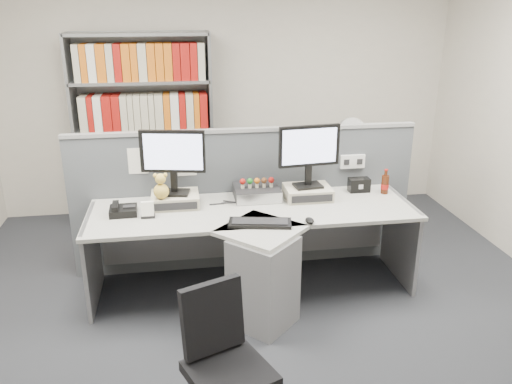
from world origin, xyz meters
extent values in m
plane|color=#303238|center=(0.00, 0.00, 0.00)|extent=(5.50, 5.50, 0.00)
cube|color=beige|center=(0.00, 2.75, 1.35)|extent=(5.00, 0.04, 2.70)
cube|color=#51555C|center=(0.00, 1.25, 0.62)|extent=(3.00, 0.05, 1.25)
cube|color=#A1A1A6|center=(0.00, 1.25, 1.26)|extent=(3.00, 0.07, 0.03)
cube|color=white|center=(0.95, 1.22, 0.95)|extent=(0.22, 0.04, 0.12)
cube|color=white|center=(-0.90, 1.22, 1.05)|extent=(0.16, 0.00, 0.22)
cube|color=white|center=(-0.50, 1.22, 1.05)|extent=(0.16, 0.00, 0.22)
cube|color=white|center=(0.70, 1.22, 1.05)|extent=(0.16, 0.00, 0.22)
cube|color=#ACACA6|center=(0.00, 0.82, 0.70)|extent=(2.60, 0.80, 0.03)
cube|color=#ACACA6|center=(0.00, 0.42, 0.70)|extent=(0.74, 0.74, 0.03)
cube|color=gray|center=(0.00, 0.30, 0.34)|extent=(0.57, 0.57, 0.69)
cube|color=gray|center=(-1.28, 0.82, 0.36)|extent=(0.03, 0.70, 0.72)
cube|color=gray|center=(1.28, 0.82, 0.36)|extent=(0.03, 0.70, 0.72)
cube|color=gray|center=(0.00, 1.18, 0.35)|extent=(2.50, 0.02, 0.45)
cube|color=#BFB79E|center=(-0.61, 0.98, 0.77)|extent=(0.38, 0.30, 0.10)
cube|color=black|center=(-0.61, 0.83, 0.77)|extent=(0.34, 0.01, 0.06)
cube|color=#BFB79E|center=(0.49, 0.98, 0.77)|extent=(0.38, 0.30, 0.10)
cube|color=black|center=(0.49, 0.83, 0.77)|extent=(0.34, 0.01, 0.06)
cube|color=black|center=(-0.61, 0.98, 0.83)|extent=(0.25, 0.20, 0.02)
cube|color=black|center=(-0.61, 0.98, 0.92)|extent=(0.06, 0.04, 0.18)
cube|color=black|center=(-0.61, 0.98, 1.17)|extent=(0.51, 0.13, 0.34)
cube|color=#C4CCFA|center=(-0.61, 0.96, 1.17)|extent=(0.45, 0.09, 0.29)
cube|color=black|center=(0.49, 0.98, 0.83)|extent=(0.24, 0.19, 0.02)
cube|color=black|center=(0.49, 0.98, 0.92)|extent=(0.05, 0.04, 0.18)
cube|color=black|center=(0.49, 0.98, 1.17)|extent=(0.51, 0.09, 0.34)
cube|color=#C4CCFA|center=(0.49, 0.96, 1.17)|extent=(0.46, 0.05, 0.29)
cube|color=black|center=(0.07, 1.05, 0.77)|extent=(0.37, 0.33, 0.10)
cube|color=silver|center=(0.07, 0.88, 0.77)|extent=(0.37, 0.01, 0.09)
cylinder|color=#BFB79E|center=(-0.05, 1.03, 0.84)|extent=(0.03, 0.03, 0.03)
sphere|color=#A5140F|center=(-0.05, 1.03, 0.88)|extent=(0.05, 0.05, 0.05)
cylinder|color=#BFB79E|center=(0.01, 1.03, 0.84)|extent=(0.03, 0.03, 0.03)
sphere|color=#19721E|center=(0.01, 1.03, 0.88)|extent=(0.05, 0.05, 0.05)
cylinder|color=#BFB79E|center=(0.07, 1.03, 0.84)|extent=(0.03, 0.03, 0.03)
sphere|color=orange|center=(0.07, 1.03, 0.88)|extent=(0.05, 0.05, 0.05)
cylinder|color=#BFB79E|center=(0.13, 1.03, 0.84)|extent=(0.03, 0.03, 0.03)
sphere|color=#593319|center=(0.13, 1.03, 0.88)|extent=(0.05, 0.05, 0.05)
cylinder|color=#BFB79E|center=(0.19, 1.03, 0.84)|extent=(0.03, 0.03, 0.03)
sphere|color=#A5140F|center=(0.19, 1.03, 0.88)|extent=(0.05, 0.05, 0.05)
cube|color=black|center=(0.00, 0.49, 0.73)|extent=(0.49, 0.26, 0.03)
cube|color=black|center=(0.00, 0.49, 0.75)|extent=(0.43, 0.20, 0.01)
ellipsoid|color=black|center=(0.38, 0.46, 0.74)|extent=(0.06, 0.10, 0.04)
cube|color=black|center=(-1.01, 0.85, 0.75)|extent=(0.22, 0.20, 0.06)
cube|color=black|center=(-1.07, 0.85, 0.79)|extent=(0.05, 0.17, 0.03)
cube|color=black|center=(-0.96, 0.85, 0.78)|extent=(0.10, 0.06, 0.01)
cube|color=black|center=(-0.82, 0.76, 0.73)|extent=(0.11, 0.06, 0.02)
cube|color=white|center=(-0.82, 0.74, 0.79)|extent=(0.09, 0.04, 0.11)
cube|color=white|center=(-0.82, 0.78, 0.79)|extent=(0.09, 0.04, 0.11)
sphere|color=gold|center=(-0.71, 0.89, 0.88)|extent=(0.12, 0.12, 0.12)
sphere|color=gold|center=(-0.71, 0.89, 0.98)|extent=(0.08, 0.08, 0.08)
sphere|color=gold|center=(-0.75, 0.89, 1.01)|extent=(0.03, 0.03, 0.03)
sphere|color=gold|center=(-0.67, 0.89, 1.01)|extent=(0.03, 0.03, 0.03)
cube|color=black|center=(0.97, 1.07, 0.78)|extent=(0.18, 0.10, 0.12)
cylinder|color=#3F190A|center=(1.17, 0.99, 0.80)|extent=(0.06, 0.06, 0.16)
cylinder|color=#A5140F|center=(1.17, 0.99, 0.78)|extent=(0.07, 0.07, 0.04)
cylinder|color=#3F190A|center=(1.17, 0.99, 0.90)|extent=(0.03, 0.03, 0.04)
cylinder|color=#A5140F|center=(1.17, 0.99, 0.93)|extent=(0.03, 0.03, 0.01)
cube|color=gray|center=(-1.59, 2.45, 1.00)|extent=(0.03, 0.40, 2.00)
cube|color=gray|center=(-0.21, 2.45, 1.00)|extent=(0.03, 0.40, 2.00)
cube|color=gray|center=(-0.90, 2.64, 1.00)|extent=(1.40, 0.02, 2.00)
cube|color=gray|center=(-0.90, 2.45, 0.02)|extent=(1.38, 0.40, 0.03)
cube|color=gray|center=(-0.90, 2.45, 0.52)|extent=(1.38, 0.40, 0.03)
cube|color=gray|center=(-0.90, 2.45, 1.02)|extent=(1.38, 0.40, 0.03)
cube|color=gray|center=(-0.90, 2.45, 1.52)|extent=(1.38, 0.40, 0.03)
cube|color=gray|center=(-0.90, 2.45, 1.98)|extent=(1.38, 0.40, 0.03)
cube|color=#A5140F|center=(-0.90, 2.42, 0.22)|extent=(1.24, 0.28, 0.36)
cube|color=orange|center=(-0.90, 2.42, 0.72)|extent=(1.24, 0.28, 0.36)
cube|color=#BFB79E|center=(-0.90, 2.42, 1.21)|extent=(1.24, 0.28, 0.36)
cube|color=white|center=(-0.90, 2.42, 1.71)|extent=(1.24, 0.28, 0.36)
cube|color=gray|center=(1.20, 2.00, 0.35)|extent=(0.45, 0.60, 0.70)
cube|color=black|center=(1.20, 1.70, 0.52)|extent=(0.40, 0.02, 0.28)
cube|color=black|center=(1.20, 1.70, 0.20)|extent=(0.40, 0.02, 0.28)
cylinder|color=white|center=(1.20, 2.00, 0.71)|extent=(0.17, 0.17, 0.03)
cylinder|color=white|center=(1.20, 2.00, 0.81)|extent=(0.03, 0.03, 0.17)
cylinder|color=white|center=(1.20, 1.98, 1.03)|extent=(0.27, 0.14, 0.28)
cylinder|color=silver|center=(1.20, 2.01, 1.03)|extent=(0.27, 0.13, 0.28)
cube|color=black|center=(-0.36, -0.75, 0.42)|extent=(0.53, 0.53, 0.06)
cube|color=black|center=(-0.43, -0.57, 0.66)|extent=(0.36, 0.22, 0.41)
camera|label=1|loc=(-0.57, -2.99, 2.26)|focal=36.41mm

